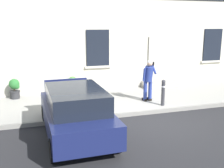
% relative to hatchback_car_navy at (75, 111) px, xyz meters
% --- Properties ---
extents(ground_plane, '(80.00, 80.00, 0.00)m').
position_rel_hatchback_car_navy_xyz_m(ground_plane, '(2.64, 0.27, -0.79)').
color(ground_plane, '#232326').
extents(sidewalk, '(24.00, 3.60, 0.15)m').
position_rel_hatchback_car_navy_xyz_m(sidewalk, '(2.64, 3.07, -0.71)').
color(sidewalk, '#99968E').
rests_on(sidewalk, ground).
extents(curb_edge, '(24.00, 0.12, 0.15)m').
position_rel_hatchback_car_navy_xyz_m(curb_edge, '(2.64, 1.21, -0.71)').
color(curb_edge, gray).
rests_on(curb_edge, ground).
extents(building_facade, '(24.00, 1.52, 7.50)m').
position_rel_hatchback_car_navy_xyz_m(building_facade, '(2.64, 5.56, 2.94)').
color(building_facade, beige).
rests_on(building_facade, ground).
extents(entrance_stoop, '(1.91, 0.64, 0.32)m').
position_rel_hatchback_car_navy_xyz_m(entrance_stoop, '(5.14, 4.60, -0.51)').
color(entrance_stoop, '#9E998E').
rests_on(entrance_stoop, sidewalk).
extents(hatchback_car_navy, '(1.83, 4.08, 1.50)m').
position_rel_hatchback_car_navy_xyz_m(hatchback_car_navy, '(0.00, 0.00, 0.00)').
color(hatchback_car_navy, '#161E4C').
rests_on(hatchback_car_navy, ground).
extents(bollard_near_person, '(0.15, 0.15, 1.04)m').
position_rel_hatchback_car_navy_xyz_m(bollard_near_person, '(3.75, 1.62, -0.08)').
color(bollard_near_person, '#333338').
rests_on(bollard_near_person, sidewalk).
extents(bollard_far_left, '(0.15, 0.15, 1.04)m').
position_rel_hatchback_car_navy_xyz_m(bollard_far_left, '(0.66, 1.62, -0.08)').
color(bollard_far_left, '#333338').
rests_on(bollard_far_left, sidewalk).
extents(person_on_phone, '(0.51, 0.50, 1.74)m').
position_rel_hatchback_car_navy_xyz_m(person_on_phone, '(3.43, 2.34, 0.36)').
color(person_on_phone, navy).
rests_on(person_on_phone, sidewalk).
extents(planter_charcoal, '(0.44, 0.44, 0.86)m').
position_rel_hatchback_car_navy_xyz_m(planter_charcoal, '(-1.88, 4.44, -0.18)').
color(planter_charcoal, '#2D2D30').
rests_on(planter_charcoal, sidewalk).
extents(planter_terracotta, '(0.44, 0.44, 0.86)m').
position_rel_hatchback_car_navy_xyz_m(planter_terracotta, '(0.61, 4.22, -0.18)').
color(planter_terracotta, '#B25B38').
rests_on(planter_terracotta, sidewalk).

